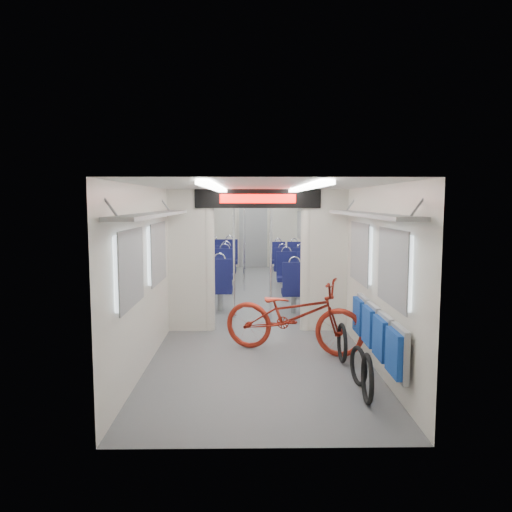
# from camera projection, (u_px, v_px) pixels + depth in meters

# --- Properties ---
(carriage) EXTENTS (12.00, 12.02, 2.31)m
(carriage) POSITION_uv_depth(u_px,v_px,m) (256.00, 232.00, 9.81)
(carriage) COLOR #515456
(carriage) RESTS_ON ground
(bicycle) EXTENTS (2.10, 1.31, 1.04)m
(bicycle) POSITION_uv_depth(u_px,v_px,m) (293.00, 315.00, 6.96)
(bicycle) COLOR maroon
(bicycle) RESTS_ON ground
(flip_bench) EXTENTS (0.12, 2.13, 0.54)m
(flip_bench) POSITION_uv_depth(u_px,v_px,m) (376.00, 332.00, 5.85)
(flip_bench) COLOR gray
(flip_bench) RESTS_ON carriage
(bike_hoop_a) EXTENTS (0.08, 0.54, 0.54)m
(bike_hoop_a) POSITION_uv_depth(u_px,v_px,m) (367.00, 381.00, 5.19)
(bike_hoop_a) COLOR black
(bike_hoop_a) RESTS_ON ground
(bike_hoop_b) EXTENTS (0.12, 0.46, 0.46)m
(bike_hoop_b) POSITION_uv_depth(u_px,v_px,m) (358.00, 368.00, 5.71)
(bike_hoop_b) COLOR black
(bike_hoop_b) RESTS_ON ground
(bike_hoop_c) EXTENTS (0.05, 0.53, 0.53)m
(bike_hoop_c) POSITION_uv_depth(u_px,v_px,m) (342.00, 345.00, 6.53)
(bike_hoop_c) COLOR black
(bike_hoop_c) RESTS_ON ground
(seat_bay_near_left) EXTENTS (0.94, 2.21, 1.14)m
(seat_bay_near_left) POSITION_uv_depth(u_px,v_px,m) (211.00, 275.00, 10.53)
(seat_bay_near_left) COLOR #0D0F3D
(seat_bay_near_left) RESTS_ON ground
(seat_bay_near_right) EXTENTS (0.91, 2.08, 1.10)m
(seat_bay_near_right) POSITION_uv_depth(u_px,v_px,m) (301.00, 278.00, 10.23)
(seat_bay_near_right) COLOR #0D0F3D
(seat_bay_near_right) RESTS_ON ground
(seat_bay_far_left) EXTENTS (0.94, 2.23, 1.15)m
(seat_bay_far_left) POSITION_uv_depth(u_px,v_px,m) (219.00, 260.00, 13.29)
(seat_bay_far_left) COLOR #0D0F3D
(seat_bay_far_left) RESTS_ON ground
(seat_bay_far_right) EXTENTS (0.88, 1.94, 1.06)m
(seat_bay_far_right) POSITION_uv_depth(u_px,v_px,m) (289.00, 260.00, 13.49)
(seat_bay_far_right) COLOR #0D0F3D
(seat_bay_far_right) RESTS_ON ground
(stanchion_near_left) EXTENTS (0.04, 0.04, 2.30)m
(stanchion_near_left) POSITION_uv_depth(u_px,v_px,m) (234.00, 255.00, 8.93)
(stanchion_near_left) COLOR silver
(stanchion_near_left) RESTS_ON ground
(stanchion_near_right) EXTENTS (0.04, 0.04, 2.30)m
(stanchion_near_right) POSITION_uv_depth(u_px,v_px,m) (271.00, 256.00, 8.83)
(stanchion_near_right) COLOR silver
(stanchion_near_right) RESTS_ON ground
(stanchion_far_left) EXTENTS (0.04, 0.04, 2.30)m
(stanchion_far_left) POSITION_uv_depth(u_px,v_px,m) (244.00, 243.00, 11.67)
(stanchion_far_left) COLOR silver
(stanchion_far_left) RESTS_ON ground
(stanchion_far_right) EXTENTS (0.04, 0.04, 2.30)m
(stanchion_far_right) POSITION_uv_depth(u_px,v_px,m) (271.00, 242.00, 11.92)
(stanchion_far_right) COLOR silver
(stanchion_far_right) RESTS_ON ground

